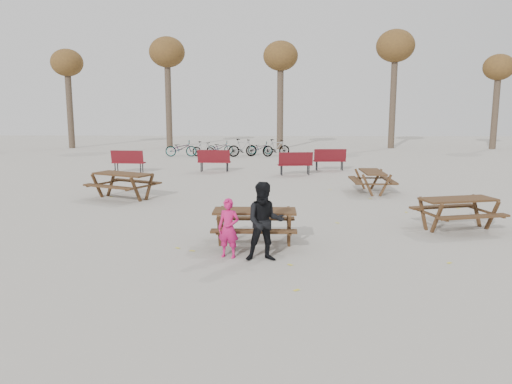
{
  "coord_description": "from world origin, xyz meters",
  "views": [
    {
      "loc": [
        0.34,
        -10.65,
        3.02
      ],
      "look_at": [
        0.0,
        1.0,
        1.0
      ],
      "focal_mm": 35.0,
      "sensor_mm": 36.0,
      "label": 1
    }
  ],
  "objects_px": {
    "food_tray": "(261,210)",
    "picnic_table_east": "(457,214)",
    "soda_bottle": "(252,208)",
    "child": "(229,228)",
    "picnic_table_north": "(123,186)",
    "picnic_table_far": "(372,182)",
    "main_picnic_table": "(255,218)",
    "adult": "(265,222)"
  },
  "relations": [
    {
      "from": "adult",
      "to": "picnic_table_north",
      "type": "height_order",
      "value": "adult"
    },
    {
      "from": "food_tray",
      "to": "child",
      "type": "height_order",
      "value": "child"
    },
    {
      "from": "picnic_table_east",
      "to": "picnic_table_far",
      "type": "relative_size",
      "value": 1.03
    },
    {
      "from": "main_picnic_table",
      "to": "child",
      "type": "bearing_deg",
      "value": -117.14
    },
    {
      "from": "main_picnic_table",
      "to": "adult",
      "type": "distance_m",
      "value": 1.2
    },
    {
      "from": "picnic_table_east",
      "to": "picnic_table_far",
      "type": "height_order",
      "value": "picnic_table_east"
    },
    {
      "from": "food_tray",
      "to": "picnic_table_east",
      "type": "bearing_deg",
      "value": 18.2
    },
    {
      "from": "picnic_table_east",
      "to": "adult",
      "type": "bearing_deg",
      "value": -165.32
    },
    {
      "from": "child",
      "to": "adult",
      "type": "distance_m",
      "value": 0.78
    },
    {
      "from": "picnic_table_east",
      "to": "picnic_table_far",
      "type": "xyz_separation_m",
      "value": [
        -1.03,
        5.29,
        -0.01
      ]
    },
    {
      "from": "main_picnic_table",
      "to": "child",
      "type": "distance_m",
      "value": 1.08
    },
    {
      "from": "main_picnic_table",
      "to": "food_tray",
      "type": "height_order",
      "value": "food_tray"
    },
    {
      "from": "child",
      "to": "picnic_table_far",
      "type": "xyz_separation_m",
      "value": [
        4.41,
        7.74,
        -0.22
      ]
    },
    {
      "from": "main_picnic_table",
      "to": "picnic_table_far",
      "type": "distance_m",
      "value": 7.83
    },
    {
      "from": "child",
      "to": "adult",
      "type": "bearing_deg",
      "value": -0.2
    },
    {
      "from": "child",
      "to": "adult",
      "type": "height_order",
      "value": "adult"
    },
    {
      "from": "soda_bottle",
      "to": "picnic_table_north",
      "type": "height_order",
      "value": "soda_bottle"
    },
    {
      "from": "food_tray",
      "to": "soda_bottle",
      "type": "relative_size",
      "value": 1.06
    },
    {
      "from": "main_picnic_table",
      "to": "adult",
      "type": "bearing_deg",
      "value": -78.57
    },
    {
      "from": "soda_bottle",
      "to": "adult",
      "type": "xyz_separation_m",
      "value": [
        0.29,
        -1.08,
        -0.06
      ]
    },
    {
      "from": "soda_bottle",
      "to": "food_tray",
      "type": "bearing_deg",
      "value": -2.67
    },
    {
      "from": "adult",
      "to": "picnic_table_far",
      "type": "xyz_separation_m",
      "value": [
        3.68,
        7.94,
        -0.41
      ]
    },
    {
      "from": "soda_bottle",
      "to": "picnic_table_far",
      "type": "bearing_deg",
      "value": 59.93
    },
    {
      "from": "food_tray",
      "to": "picnic_table_north",
      "type": "distance_m",
      "value": 7.16
    },
    {
      "from": "adult",
      "to": "soda_bottle",
      "type": "bearing_deg",
      "value": 99.65
    },
    {
      "from": "soda_bottle",
      "to": "picnic_table_north",
      "type": "xyz_separation_m",
      "value": [
        -4.44,
        5.45,
        -0.42
      ]
    },
    {
      "from": "food_tray",
      "to": "picnic_table_far",
      "type": "relative_size",
      "value": 0.1
    },
    {
      "from": "main_picnic_table",
      "to": "soda_bottle",
      "type": "height_order",
      "value": "soda_bottle"
    },
    {
      "from": "picnic_table_far",
      "to": "adult",
      "type": "bearing_deg",
      "value": 155.13
    },
    {
      "from": "soda_bottle",
      "to": "child",
      "type": "bearing_deg",
      "value": -116.65
    },
    {
      "from": "food_tray",
      "to": "soda_bottle",
      "type": "distance_m",
      "value": 0.19
    },
    {
      "from": "food_tray",
      "to": "picnic_table_east",
      "type": "height_order",
      "value": "food_tray"
    },
    {
      "from": "food_tray",
      "to": "picnic_table_east",
      "type": "relative_size",
      "value": 0.1
    },
    {
      "from": "soda_bottle",
      "to": "picnic_table_east",
      "type": "distance_m",
      "value": 5.27
    },
    {
      "from": "picnic_table_north",
      "to": "main_picnic_table",
      "type": "bearing_deg",
      "value": -24.25
    },
    {
      "from": "picnic_table_far",
      "to": "child",
      "type": "bearing_deg",
      "value": 150.33
    },
    {
      "from": "soda_bottle",
      "to": "picnic_table_east",
      "type": "xyz_separation_m",
      "value": [
        5.0,
        1.58,
        -0.46
      ]
    },
    {
      "from": "main_picnic_table",
      "to": "adult",
      "type": "height_order",
      "value": "adult"
    },
    {
      "from": "food_tray",
      "to": "adult",
      "type": "distance_m",
      "value": 1.07
    },
    {
      "from": "soda_bottle",
      "to": "child",
      "type": "distance_m",
      "value": 1.01
    },
    {
      "from": "picnic_table_far",
      "to": "food_tray",
      "type": "bearing_deg",
      "value": 151.14
    },
    {
      "from": "main_picnic_table",
      "to": "child",
      "type": "relative_size",
      "value": 1.5
    }
  ]
}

